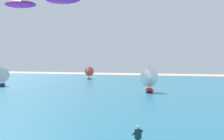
% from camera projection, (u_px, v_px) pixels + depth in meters
% --- Properties ---
extents(ocean, '(160.00, 90.00, 0.10)m').
position_uv_depth(ocean, '(152.00, 91.00, 47.81)').
color(ocean, '#236B89').
rests_on(ocean, ground).
extents(sailboat_trailing, '(3.35, 3.75, 4.18)m').
position_uv_depth(sailboat_trailing, '(3.00, 76.00, 57.68)').
color(sailboat_trailing, navy).
rests_on(sailboat_trailing, ocean).
extents(sailboat_far_left, '(2.76, 3.26, 3.83)m').
position_uv_depth(sailboat_far_left, '(88.00, 73.00, 76.21)').
color(sailboat_far_left, silver).
rests_on(sailboat_far_left, ocean).
extents(sailboat_heeled_over, '(3.49, 3.97, 4.46)m').
position_uv_depth(sailboat_heeled_over, '(150.00, 80.00, 46.24)').
color(sailboat_heeled_over, maroon).
rests_on(sailboat_heeled_over, ocean).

